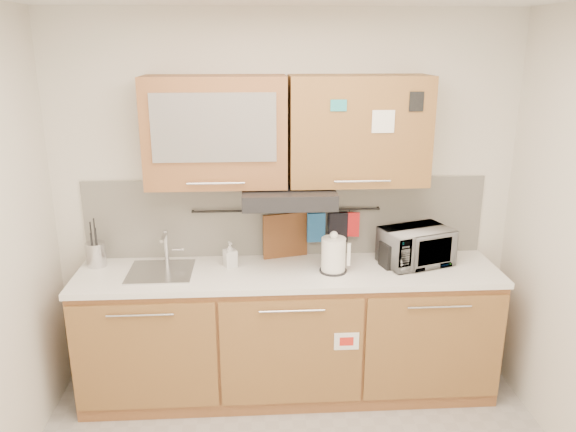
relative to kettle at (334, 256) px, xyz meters
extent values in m
plane|color=silver|center=(-0.29, 0.36, 0.27)|extent=(3.20, 0.00, 3.20)
cube|color=#935A34|center=(-0.29, 0.06, -0.59)|extent=(2.80, 0.60, 0.88)
cube|color=black|center=(-0.29, 0.06, -0.98)|extent=(2.80, 0.54, 0.10)
cube|color=#9C6937|center=(-1.23, -0.26, -0.56)|extent=(0.91, 0.02, 0.74)
cylinder|color=silver|center=(-1.23, -0.28, -0.25)|extent=(0.41, 0.01, 0.01)
cube|color=#9C6937|center=(-0.29, -0.26, -0.56)|extent=(0.91, 0.02, 0.74)
cylinder|color=silver|center=(-0.29, -0.28, -0.25)|extent=(0.41, 0.01, 0.01)
cube|color=#9C6937|center=(0.64, -0.26, -0.56)|extent=(0.91, 0.02, 0.74)
cylinder|color=silver|center=(0.64, -0.28, -0.25)|extent=(0.41, 0.01, 0.01)
cube|color=white|center=(-0.29, 0.05, -0.13)|extent=(2.82, 0.62, 0.04)
cube|color=silver|center=(-0.29, 0.34, 0.17)|extent=(2.80, 0.02, 0.56)
cube|color=#935A34|center=(-0.75, 0.18, 0.80)|extent=(0.90, 0.35, 0.70)
cube|color=silver|center=(-0.75, 0.00, 0.85)|extent=(0.76, 0.02, 0.42)
cube|color=#9C6937|center=(0.17, 0.18, 0.80)|extent=(0.90, 0.35, 0.70)
cube|color=white|center=(0.29, 0.00, 0.88)|extent=(0.14, 0.00, 0.14)
cube|color=black|center=(-0.29, 0.11, 0.39)|extent=(0.60, 0.46, 0.10)
cube|color=silver|center=(-1.14, 0.06, -0.12)|extent=(0.42, 0.40, 0.03)
cylinder|color=silver|center=(-1.12, 0.22, 0.01)|extent=(0.03, 0.03, 0.24)
cylinder|color=silver|center=(-1.12, 0.14, 0.11)|extent=(0.02, 0.18, 0.02)
cylinder|color=black|center=(-0.29, 0.31, 0.23)|extent=(1.30, 0.02, 0.02)
cylinder|color=silver|center=(-1.59, 0.20, -0.03)|extent=(0.18, 0.18, 0.17)
cylinder|color=black|center=(-1.61, 0.21, 0.04)|extent=(0.01, 0.01, 0.31)
cylinder|color=black|center=(-1.58, 0.18, 0.03)|extent=(0.01, 0.01, 0.28)
cylinder|color=black|center=(-1.59, 0.22, 0.05)|extent=(0.01, 0.01, 0.33)
cylinder|color=black|center=(-1.61, 0.18, 0.01)|extent=(0.01, 0.01, 0.24)
cylinder|color=white|center=(0.00, 0.00, 0.00)|extent=(0.19, 0.19, 0.23)
sphere|color=white|center=(0.00, 0.00, 0.14)|extent=(0.05, 0.05, 0.05)
cube|color=white|center=(0.10, -0.02, 0.02)|extent=(0.03, 0.04, 0.15)
cylinder|color=black|center=(0.00, 0.00, -0.11)|extent=(0.18, 0.18, 0.01)
cube|color=black|center=(0.45, 0.08, -0.03)|extent=(0.25, 0.19, 0.17)
cube|color=black|center=(0.41, 0.07, 0.05)|extent=(0.09, 0.11, 0.01)
cube|color=black|center=(0.49, 0.09, 0.05)|extent=(0.09, 0.11, 0.01)
imported|color=#999999|center=(0.58, 0.11, 0.01)|extent=(0.53, 0.44, 0.25)
imported|color=#999999|center=(-0.69, 0.13, -0.02)|extent=(0.10, 0.11, 0.18)
cube|color=brown|center=(-0.30, 0.29, 0.01)|extent=(0.32, 0.10, 0.40)
cube|color=#225C9C|center=(-0.09, 0.29, 0.10)|extent=(0.13, 0.04, 0.21)
cube|color=black|center=(0.07, 0.29, 0.10)|extent=(0.14, 0.06, 0.22)
cube|color=red|center=(0.15, 0.29, 0.12)|extent=(0.14, 0.05, 0.17)
camera|label=1|loc=(-0.51, -3.43, 1.33)|focal=35.00mm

